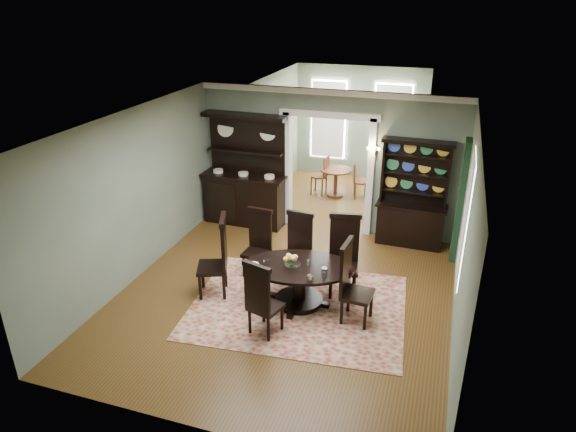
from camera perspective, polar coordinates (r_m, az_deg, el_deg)
name	(u,v)px	position (r m, az deg, el deg)	size (l,w,h in m)	color
room	(284,212)	(8.11, -0.46, 0.49)	(5.51, 6.01, 3.01)	brown
parlor	(353,131)	(13.19, 7.20, 9.31)	(3.51, 3.50, 3.01)	brown
doorway_trim	(329,156)	(10.77, 4.55, 6.65)	(2.08, 0.25, 2.57)	white
right_window	(463,210)	(8.57, 18.85, 0.63)	(0.15, 1.47, 2.12)	white
wall_sconce	(374,150)	(10.38, 9.53, 7.30)	(0.27, 0.21, 0.21)	#AD6C2E
rug	(298,306)	(8.61, 1.12, -9.96)	(3.46, 2.67, 0.01)	maroon
dining_table	(299,277)	(8.44, 1.23, -6.79)	(1.99, 1.96, 0.71)	black
centerpiece	(293,263)	(8.27, 0.52, -5.26)	(1.34, 0.86, 0.22)	white
chair_far_left	(258,240)	(9.27, -3.30, -2.71)	(0.49, 0.47, 1.25)	black
chair_far_mid	(298,245)	(9.04, 1.14, -3.27)	(0.50, 0.47, 1.28)	black
chair_far_right	(344,252)	(8.72, 6.23, -4.00)	(0.61, 0.59, 1.41)	black
chair_end_left	(219,255)	(8.64, -7.71, -4.27)	(0.66, 0.67, 1.43)	black
chair_end_right	(351,280)	(7.99, 7.01, -7.11)	(0.51, 0.53, 1.35)	black
chair_near	(261,298)	(7.62, -3.01, -9.07)	(0.57, 0.55, 1.26)	black
sideboard	(246,186)	(11.29, -4.74, 3.33)	(1.85, 0.69, 2.42)	black
welsh_dresser	(412,208)	(10.59, 13.59, 0.92)	(1.40, 0.54, 2.17)	black
parlor_table	(336,179)	(12.89, 5.32, 4.17)	(0.77, 0.77, 0.71)	#593119
parlor_chair_left	(322,174)	(12.97, 3.77, 4.67)	(0.43, 0.42, 1.00)	#593119
parlor_chair_right	(358,179)	(12.82, 7.80, 4.05)	(0.42, 0.41, 0.92)	#593119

